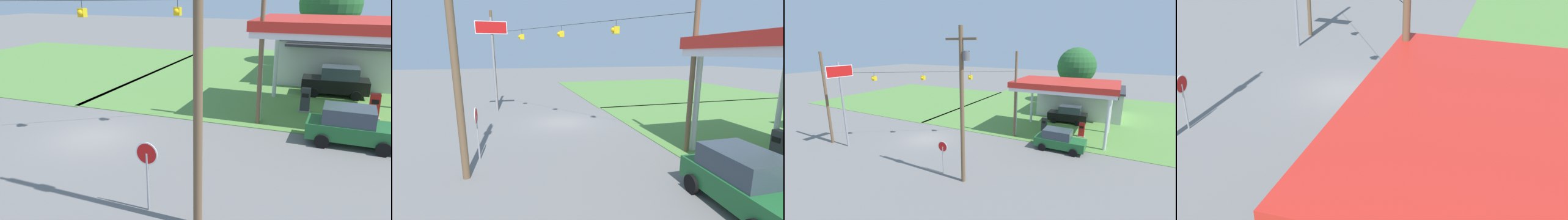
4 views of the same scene
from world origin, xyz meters
TOP-DOWN VIEW (x-y plane):
  - ground_plane at (0.00, 0.00)m, footprint 160.00×160.00m
  - gas_station_canopy at (11.63, 8.14)m, footprint 9.93×6.84m
  - stop_sign_roadside at (5.75, -4.98)m, footprint 0.80×0.08m

SIDE VIEW (x-z plane):
  - ground_plane at x=0.00m, z-range 0.00..0.00m
  - stop_sign_roadside at x=5.75m, z-range 0.56..3.06m
  - gas_station_canopy at x=11.63m, z-range 2.31..7.95m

